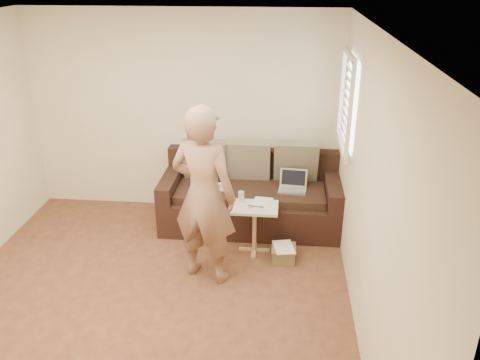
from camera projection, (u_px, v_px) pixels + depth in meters
The scene contains 17 objects.
floor at pixel (145, 309), 4.71m from camera, with size 4.50×4.50×0.00m, color #512A1E.
ceiling at pixel (117, 31), 3.65m from camera, with size 4.50×4.50×0.00m, color white.
wall_back at pixel (184, 114), 6.22m from camera, with size 4.00×4.00×0.00m, color beige.
wall_right at pixel (369, 197), 4.01m from camera, with size 4.50×4.50×0.00m, color beige.
window_blinds at pixel (347, 102), 5.21m from camera, with size 0.12×0.88×1.08m, color white, non-canonical shape.
sofa at pixel (251, 194), 6.07m from camera, with size 2.20×0.95×0.85m, color black, non-canonical shape.
pillow_left at pixel (205, 159), 6.15m from camera, with size 0.55×0.14×0.55m, color brown, non-canonical shape.
pillow_mid at pixel (248, 160), 6.13m from camera, with size 0.55×0.14×0.55m, color #6C694D, non-canonical shape.
pillow_right at pixel (296, 161), 6.10m from camera, with size 0.55×0.14×0.55m, color brown, non-canonical shape.
laptop_silver at pixel (292, 191), 5.93m from camera, with size 0.33×0.24×0.22m, color #B7BABC, non-canonical shape.
laptop_white at pixel (214, 188), 6.00m from camera, with size 0.30×0.22×0.22m, color white, non-canonical shape.
person at pixel (204, 196), 4.84m from camera, with size 0.69×0.47×1.89m, color #875C49.
side_table at pixel (254, 229), 5.55m from camera, with size 0.52×0.37×0.58m, color silver, non-canonical shape.
drinking_glass at pixel (241, 197), 5.52m from camera, with size 0.07×0.07×0.12m, color silver, non-canonical shape.
scissors at pixel (256, 207), 5.41m from camera, with size 0.18×0.10×0.02m, color silver, non-canonical shape.
paper_on_table at pixel (262, 203), 5.51m from camera, with size 0.21×0.30×0.00m, color white, non-canonical shape.
striped_box at pixel (284, 253), 5.45m from camera, with size 0.27×0.27×0.17m, color #C74C1D, non-canonical shape.
Camera 1 is at (1.27, -3.69, 3.06)m, focal length 36.38 mm.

